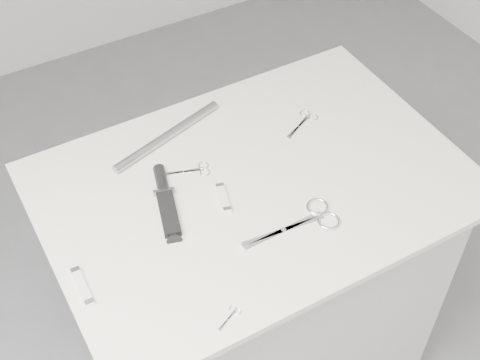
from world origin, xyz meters
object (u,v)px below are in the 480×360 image
embroidery_scissors_a (304,120)px  pocket_knife_b (223,198)px  sheathed_knife (165,198)px  plinth (252,293)px  metal_rail (167,136)px  large_shears (309,220)px  tiny_scissors (231,316)px  embroidery_scissors_b (195,170)px  pocket_knife_a (82,286)px

embroidery_scissors_a → pocket_knife_b: size_ratio=1.34×
pocket_knife_b → sheathed_knife: bearing=77.2°
plinth → metal_rail: metal_rail is taller
large_shears → tiny_scissors: (-0.27, -0.13, -0.00)m
plinth → large_shears: large_shears is taller
metal_rail → pocket_knife_b: bearing=-84.3°
large_shears → metal_rail: bearing=114.5°
metal_rail → tiny_scissors: bearing=-101.8°
tiny_scissors → embroidery_scissors_b: bearing=47.6°
plinth → large_shears: (0.05, -0.16, 0.47)m
plinth → pocket_knife_a: 0.67m
pocket_knife_b → tiny_scissors: bearing=170.0°
pocket_knife_a → pocket_knife_b: (0.37, 0.07, -0.00)m
plinth → tiny_scissors: bearing=-127.8°
tiny_scissors → sheathed_knife: 0.35m
pocket_knife_b → embroidery_scissors_a: bearing=-50.5°
plinth → large_shears: bearing=-74.5°
sheathed_knife → pocket_knife_b: sheathed_knife is taller
tiny_scissors → pocket_knife_a: 0.31m
embroidery_scissors_a → tiny_scissors: size_ratio=1.87×
pocket_knife_a → metal_rail: metal_rail is taller
embroidery_scissors_a → pocket_knife_b: bearing=177.3°
pocket_knife_a → embroidery_scissors_a: bearing=-71.4°
embroidery_scissors_a → tiny_scissors: (-0.45, -0.42, -0.00)m
pocket_knife_a → metal_rail: 0.47m
plinth → embroidery_scissors_a: 0.54m
embroidery_scissors_a → metal_rail: (-0.34, 0.11, 0.01)m
sheathed_knife → pocket_knife_a: sheathed_knife is taller
sheathed_knife → pocket_knife_b: 0.13m
plinth → sheathed_knife: size_ratio=4.20×
large_shears → pocket_knife_a: 0.51m
sheathed_knife → tiny_scissors: bearing=-166.9°
large_shears → pocket_knife_a: pocket_knife_a is taller
plinth → embroidery_scissors_a: bearing=29.3°
tiny_scissors → pocket_knife_a: (-0.23, 0.21, 0.00)m
large_shears → sheathed_knife: (-0.26, 0.22, 0.00)m
sheathed_knife → embroidery_scissors_a: bearing=-64.4°
embroidery_scissors_b → pocket_knife_a: pocket_knife_a is taller
large_shears → tiny_scissors: size_ratio=3.67×
tiny_scissors → pocket_knife_b: bearing=38.6°
tiny_scissors → pocket_knife_b: pocket_knife_b is taller
embroidery_scissors_a → metal_rail: metal_rail is taller
tiny_scissors → sheathed_knife: size_ratio=0.29×
plinth → large_shears: 0.50m
embroidery_scissors_b → metal_rail: (-0.01, 0.13, 0.01)m
tiny_scissors → pocket_knife_b: (0.14, 0.28, 0.00)m
tiny_scissors → metal_rail: bearing=52.6°
sheathed_knife → metal_rail: bearing=-10.6°
large_shears → pocket_knife_b: (-0.14, 0.15, 0.00)m
sheathed_knife → embroidery_scissors_b: bearing=-47.3°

